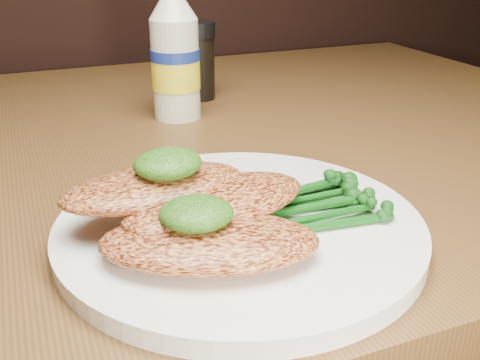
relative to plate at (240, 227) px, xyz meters
name	(u,v)px	position (x,y,z in m)	size (l,w,h in m)	color
plate	(240,227)	(0.00, 0.00, 0.00)	(0.28, 0.28, 0.01)	white
chicken_front	(209,242)	(-0.04, -0.04, 0.02)	(0.15, 0.08, 0.02)	#C8733F
chicken_mid	(217,202)	(-0.02, 0.00, 0.03)	(0.15, 0.07, 0.02)	#C8733F
chicken_back	(154,187)	(-0.06, 0.02, 0.04)	(0.14, 0.07, 0.02)	#C8733F
pesto_front	(196,213)	(-0.05, -0.03, 0.04)	(0.05, 0.05, 0.02)	black
pesto_back	(168,164)	(-0.05, 0.02, 0.05)	(0.05, 0.05, 0.02)	black
broccolini_bundle	(300,201)	(0.05, -0.01, 0.02)	(0.14, 0.11, 0.02)	#104C12
mayo_bottle	(175,50)	(0.04, 0.31, 0.08)	(0.06, 0.06, 0.17)	beige
pepper_grinder	(200,61)	(0.10, 0.38, 0.05)	(0.04, 0.04, 0.11)	black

